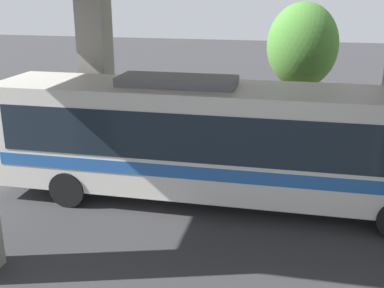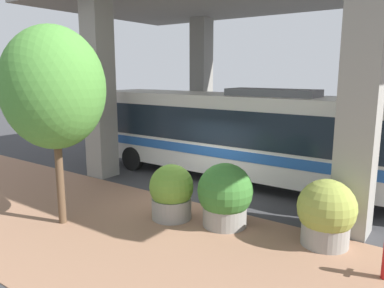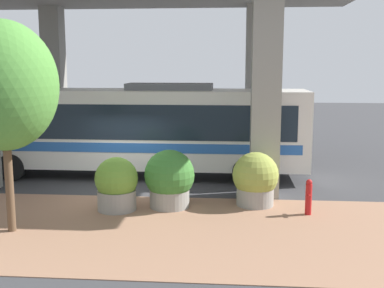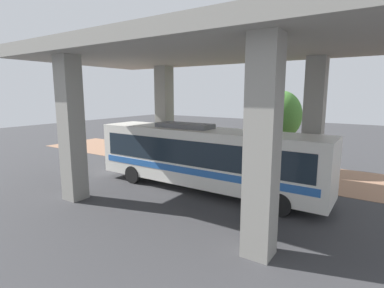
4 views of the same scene
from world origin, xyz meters
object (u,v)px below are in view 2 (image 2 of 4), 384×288
at_px(bus, 239,132).
at_px(street_tree_near, 54,88).
at_px(planter_back, 225,196).
at_px(planter_front, 172,193).
at_px(planter_middle, 326,214).

xyz_separation_m(bus, street_tree_near, (-6.38, 1.98, 1.76)).
bearing_deg(street_tree_near, bus, -17.24).
height_order(planter_back, street_tree_near, street_tree_near).
height_order(bus, planter_back, bus).
relative_size(planter_front, planter_back, 0.91).
bearing_deg(bus, planter_middle, -129.84).
bearing_deg(bus, planter_back, -156.30).
xyz_separation_m(bus, planter_middle, (-3.56, -4.27, -1.11)).
relative_size(bus, street_tree_near, 2.39).
bearing_deg(planter_back, bus, 23.70).
relative_size(bus, planter_back, 7.28).
height_order(planter_middle, planter_back, planter_back).
height_order(planter_front, planter_middle, planter_middle).
bearing_deg(planter_back, planter_front, 105.64).
distance_m(planter_back, street_tree_near, 5.25).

